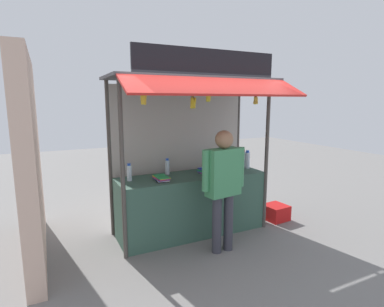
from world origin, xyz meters
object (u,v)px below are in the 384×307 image
(banana_bunch_leftmost, at_px, (208,97))
(plastic_crate, at_px, (276,212))
(magazine_stack_back_right, at_px, (223,173))
(magazine_stack_front_left, at_px, (161,178))
(water_bottle_mid_left, at_px, (243,159))
(magazine_stack_left, at_px, (206,171))
(banana_bunch_rightmost, at_px, (144,100))
(vendor_person, at_px, (223,180))
(water_bottle_center, at_px, (247,160))
(banana_bunch_inner_right, at_px, (256,100))
(banana_bunch_inner_left, at_px, (193,103))
(water_bottle_right, at_px, (217,161))
(water_bottle_front_right, at_px, (167,167))
(water_bottle_rear_center, at_px, (129,173))

(banana_bunch_leftmost, bearing_deg, plastic_crate, 9.79)
(magazine_stack_back_right, bearing_deg, magazine_stack_front_left, 171.65)
(water_bottle_mid_left, bearing_deg, magazine_stack_left, -169.75)
(magazine_stack_front_left, xyz_separation_m, banana_bunch_rightmost, (-0.35, -0.37, 1.15))
(magazine_stack_left, xyz_separation_m, vendor_person, (-0.15, -0.78, 0.05))
(magazine_stack_front_left, relative_size, vendor_person, 0.18)
(water_bottle_center, bearing_deg, banana_bunch_inner_right, -116.72)
(banana_bunch_inner_right, height_order, banana_bunch_inner_left, same)
(water_bottle_center, relative_size, vendor_person, 0.18)
(water_bottle_right, xyz_separation_m, plastic_crate, (1.02, -0.39, -0.97))
(water_bottle_center, relative_size, water_bottle_front_right, 1.21)
(magazine_stack_left, height_order, banana_bunch_rightmost, banana_bunch_rightmost)
(banana_bunch_inner_right, bearing_deg, water_bottle_right, 112.57)
(magazine_stack_front_left, bearing_deg, water_bottle_center, 4.86)
(banana_bunch_inner_right, bearing_deg, magazine_stack_back_right, 152.06)
(water_bottle_right, height_order, water_bottle_mid_left, same)
(magazine_stack_left, xyz_separation_m, banana_bunch_leftmost, (-0.23, -0.47, 1.18))
(banana_bunch_inner_left, bearing_deg, water_bottle_front_right, 100.08)
(plastic_crate, bearing_deg, vendor_person, -158.71)
(banana_bunch_rightmost, height_order, vendor_person, banana_bunch_rightmost)
(water_bottle_mid_left, distance_m, banana_bunch_rightmost, 2.34)
(water_bottle_center, xyz_separation_m, water_bottle_front_right, (-1.44, 0.18, -0.03))
(water_bottle_center, relative_size, banana_bunch_inner_right, 1.19)
(banana_bunch_inner_right, bearing_deg, magazine_stack_left, 141.65)
(banana_bunch_inner_right, bearing_deg, banana_bunch_rightmost, 179.97)
(banana_bunch_rightmost, bearing_deg, magazine_stack_back_right, 9.39)
(water_bottle_center, distance_m, magazine_stack_left, 0.85)
(magazine_stack_back_right, bearing_deg, water_bottle_front_right, 148.56)
(water_bottle_center, xyz_separation_m, magazine_stack_left, (-0.85, -0.04, -0.11))
(water_bottle_rear_center, bearing_deg, magazine_stack_front_left, -23.71)
(water_bottle_rear_center, distance_m, banana_bunch_leftmost, 1.59)
(water_bottle_front_right, relative_size, vendor_person, 0.15)
(plastic_crate, bearing_deg, banana_bunch_inner_left, -171.52)
(water_bottle_right, distance_m, banana_bunch_leftmost, 1.37)
(water_bottle_rear_center, height_order, plastic_crate, water_bottle_rear_center)
(water_bottle_rear_center, relative_size, banana_bunch_rightmost, 0.99)
(water_bottle_center, distance_m, vendor_person, 1.29)
(water_bottle_rear_center, xyz_separation_m, plastic_crate, (2.58, -0.28, -0.95))
(magazine_stack_front_left, height_order, banana_bunch_inner_right, banana_bunch_inner_right)
(water_bottle_center, xyz_separation_m, banana_bunch_inner_left, (-1.32, -0.51, 1.00))
(water_bottle_mid_left, xyz_separation_m, vendor_person, (-0.99, -0.93, -0.06))
(banana_bunch_inner_left, relative_size, plastic_crate, 0.83)
(water_bottle_right, distance_m, water_bottle_rear_center, 1.56)
(water_bottle_rear_center, height_order, banana_bunch_leftmost, banana_bunch_leftmost)
(magazine_stack_left, relative_size, plastic_crate, 0.70)
(magazine_stack_left, xyz_separation_m, magazine_stack_back_right, (0.17, -0.25, -0.01))
(water_bottle_front_right, distance_m, banana_bunch_inner_left, 1.24)
(magazine_stack_left, distance_m, banana_bunch_rightmost, 1.70)
(banana_bunch_rightmost, bearing_deg, magazine_stack_left, 21.86)
(water_bottle_rear_center, xyz_separation_m, banana_bunch_rightmost, (0.08, -0.55, 1.06))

